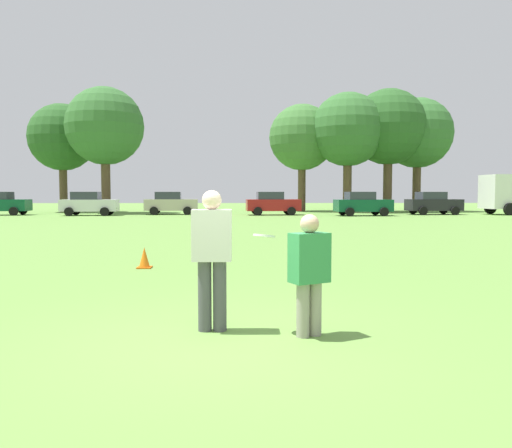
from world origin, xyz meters
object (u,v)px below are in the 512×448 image
player_defender (309,269)px  parked_car_mid_right (272,203)px  player_thrower (212,252)px  traffic_cone (144,258)px  parked_car_mid_left (89,203)px  parked_car_far_right (433,203)px  parked_car_near_right (362,204)px  frisbee (264,236)px  parked_car_center (171,203)px  parked_car_near_left (0,203)px

player_defender → parked_car_mid_right: bearing=87.6°
player_thrower → parked_car_mid_right: bearing=85.5°
player_defender → traffic_cone: player_defender is taller
parked_car_mid_left → player_defender: bearing=-69.1°
traffic_cone → parked_car_far_right: 33.54m
parked_car_mid_right → parked_car_near_right: 6.92m
frisbee → parked_car_near_right: bearing=74.8°
parked_car_center → parked_car_near_right: bearing=-10.2°
player_thrower → parked_car_far_right: size_ratio=0.41×
parked_car_mid_left → parked_car_near_right: bearing=-2.7°
player_defender → parked_car_near_right: bearing=75.8°
frisbee → parked_car_center: 35.32m
parked_car_mid_right → parked_car_far_right: bearing=1.9°
frisbee → parked_car_near_left: (-19.36, 33.99, -0.27)m
frisbee → parked_car_center: size_ratio=0.06×
parked_car_mid_left → parked_car_center: size_ratio=1.00×
player_defender → parked_car_far_right: 37.15m
frisbee → parked_car_mid_right: 33.74m
traffic_cone → parked_car_mid_left: bearing=109.2°
player_defender → parked_car_far_right: size_ratio=0.34×
parked_car_far_right → player_thrower: bearing=-114.5°
parked_car_near_left → parked_car_near_right: size_ratio=1.00×
parked_car_near_left → parked_car_far_right: (34.24, 0.12, 0.00)m
player_thrower → frisbee: player_thrower is taller
player_thrower → parked_car_near_left: (-18.72, 33.89, -0.07)m
frisbee → traffic_cone: frisbee is taller
player_defender → frisbee: 0.68m
player_defender → parked_car_mid_right: 33.87m
player_defender → frisbee: bearing=162.9°
player_defender → parked_car_near_left: size_ratio=0.34×
parked_car_center → parked_car_mid_right: (8.13, -1.10, 0.00)m
frisbee → parked_car_far_right: parked_car_far_right is taller
player_thrower → traffic_cone: 5.73m
parked_car_near_right → parked_car_far_right: 6.48m
parked_car_center → frisbee: bearing=-80.0°
parked_car_near_right → traffic_cone: bearing=-112.9°
player_defender → parked_car_far_right: (14.34, 34.27, 0.11)m
parked_car_mid_left → frisbee: bearing=-69.8°
parked_car_far_right → traffic_cone: bearing=-121.3°
traffic_cone → parked_car_center: size_ratio=0.11×
player_defender → parked_car_near_left: 39.53m
parked_car_mid_left → parked_car_near_right: size_ratio=1.00×
player_defender → parked_car_near_left: bearing=120.2°
player_thrower → parked_car_mid_left: 34.96m
frisbee → player_defender: bearing=-17.1°
frisbee → parked_car_near_right: 33.27m
parked_car_near_left → parked_car_center: (13.21, 0.79, 0.00)m
player_thrower → parked_car_mid_right: 33.68m
frisbee → parked_car_near_left: bearing=119.7°
parked_car_near_left → parked_car_far_right: size_ratio=1.00×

